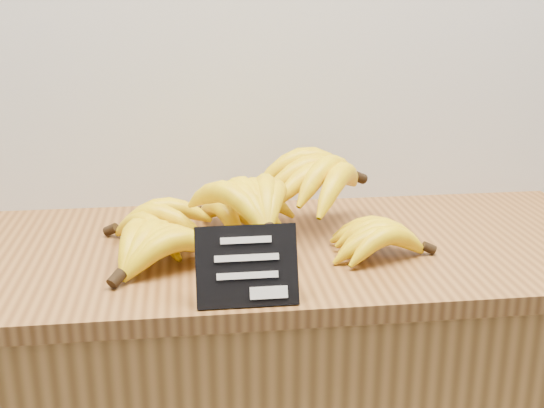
{
  "coord_description": "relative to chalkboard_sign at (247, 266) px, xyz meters",
  "views": [
    {
      "loc": [
        -0.22,
        1.61,
        1.37
      ],
      "look_at": [
        -0.08,
        2.7,
        1.02
      ],
      "focal_mm": 45.0,
      "sensor_mm": 36.0,
      "label": 1
    }
  ],
  "objects": [
    {
      "name": "banana_pile",
      "position": [
        0.02,
        0.24,
        0.0
      ],
      "size": [
        0.59,
        0.4,
        0.13
      ],
      "color": "yellow",
      "rests_on": "counter_top"
    },
    {
      "name": "counter_top",
      "position": [
        0.06,
        0.23,
        -0.07
      ],
      "size": [
        1.3,
        0.54,
        0.03
      ],
      "primitive_type": "cube",
      "color": "brown",
      "rests_on": "counter"
    },
    {
      "name": "chalkboard_sign",
      "position": [
        0.0,
        0.0,
        0.0
      ],
      "size": [
        0.15,
        0.05,
        0.11
      ],
      "primitive_type": "cube",
      "rotation": [
        -0.39,
        0.0,
        0.0
      ],
      "color": "black",
      "rests_on": "counter_top"
    }
  ]
}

